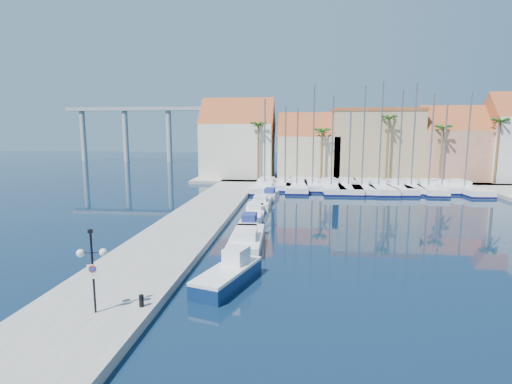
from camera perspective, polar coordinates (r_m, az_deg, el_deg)
ground at (r=23.23m, az=4.48°, el=-12.92°), size 260.00×260.00×0.00m
quay_west at (r=37.30m, az=-8.82°, el=-4.17°), size 6.00×77.00×0.50m
shore_north at (r=70.69m, az=13.88°, el=1.86°), size 54.00×16.00×0.50m
lamp_post at (r=19.17m, az=-22.37°, el=-8.78°), size 1.28×0.57×3.85m
bollard at (r=19.87m, az=-16.05°, el=-14.71°), size 0.23×0.23×0.56m
fishing_boat at (r=22.87m, az=-3.88°, el=-11.59°), size 3.35×5.67×1.88m
motorboat_west_0 at (r=30.11m, az=-1.37°, el=-6.73°), size 2.56×7.26×1.40m
motorboat_west_1 at (r=35.32m, az=-0.85°, el=-4.37°), size 1.69×5.21×1.40m
motorboat_west_2 at (r=40.34m, az=-0.16°, el=-2.69°), size 2.30×5.67×1.40m
motorboat_west_3 at (r=44.97m, az=0.75°, el=-1.48°), size 2.00×6.23×1.40m
motorboat_west_4 at (r=50.41m, az=2.05°, el=-0.35°), size 2.01×5.35×1.40m
motorboat_west_5 at (r=55.88m, az=1.73°, el=0.57°), size 2.40×6.39×1.40m
motorboat_west_6 at (r=60.27m, az=2.08°, el=1.18°), size 2.13×6.01×1.40m
sailboat_0 at (r=57.59m, az=1.35°, el=0.87°), size 3.85×12.06×12.82m
sailboat_1 at (r=58.77m, az=4.20°, el=1.06°), size 2.62×8.31×11.92m
sailboat_2 at (r=58.15m, az=5.83°, el=0.90°), size 3.21×11.69×11.58m
sailboat_3 at (r=58.73m, az=8.02°, el=1.04°), size 2.67×8.38×14.76m
sailboat_4 at (r=57.84m, az=10.57°, el=0.77°), size 3.63×11.43×13.15m
sailboat_5 at (r=58.49m, az=12.99°, el=0.75°), size 3.42×12.05×11.03m
sailboat_6 at (r=58.54m, az=14.79°, el=0.73°), size 3.53×11.39×14.50m
sailboat_7 at (r=58.98m, az=16.91°, el=0.70°), size 3.86×11.86×14.98m
sailboat_8 at (r=59.25m, az=19.43°, el=0.62°), size 3.62×10.60×13.86m
sailboat_9 at (r=60.49m, az=21.16°, el=0.73°), size 3.16×9.35×14.86m
sailboat_10 at (r=60.41m, az=23.23°, el=0.55°), size 2.97×10.61×13.31m
sailboat_11 at (r=62.20m, az=24.84°, el=0.69°), size 2.59×8.47×12.24m
sailboat_12 at (r=62.33m, az=27.32°, el=0.50°), size 4.07×11.89×13.53m
building_0 at (r=69.40m, az=-2.53°, el=7.18°), size 12.30×9.00×13.50m
building_1 at (r=68.65m, az=7.48°, el=6.07°), size 10.30×8.00×11.00m
building_2 at (r=70.70m, az=16.49°, el=6.64°), size 14.20×10.20×11.50m
building_3 at (r=72.83m, az=25.99°, el=5.85°), size 10.30×8.00×12.00m
palm_0 at (r=63.90m, az=0.35°, el=9.33°), size 2.60×2.60×10.15m
palm_1 at (r=63.65m, az=9.44°, el=8.36°), size 2.60×2.60×9.15m
palm_2 at (r=64.97m, az=18.45°, el=9.70°), size 2.60×2.60×11.15m
palm_3 at (r=67.07m, az=25.15°, el=8.07°), size 2.60×2.60×9.65m
palm_4 at (r=70.04m, az=31.47°, el=8.38°), size 2.60×2.60×10.65m
viaduct at (r=110.90m, az=-14.90°, el=9.47°), size 48.00×2.20×14.45m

